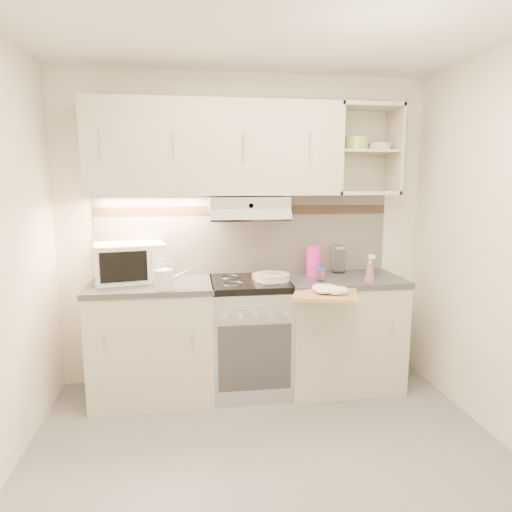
{
  "coord_description": "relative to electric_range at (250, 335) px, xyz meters",
  "views": [
    {
      "loc": [
        -0.45,
        -2.33,
        1.66
      ],
      "look_at": [
        0.03,
        0.95,
        1.11
      ],
      "focal_mm": 32.0,
      "sensor_mm": 36.0,
      "label": 1
    }
  ],
  "objects": [
    {
      "name": "base_cabinet_left",
      "position": [
        -0.75,
        0.0,
        -0.02
      ],
      "size": [
        0.9,
        0.6,
        0.86
      ],
      "primitive_type": "cube",
      "color": "beige",
      "rests_on": "ground"
    },
    {
      "name": "spice_jar",
      "position": [
        0.54,
        -0.11,
        0.5
      ],
      "size": [
        0.07,
        0.07,
        0.1
      ],
      "rotation": [
        0.0,
        0.0,
        -0.25
      ],
      "color": "white",
      "rests_on": "worktop_right"
    },
    {
      "name": "electric_range",
      "position": [
        0.0,
        0.0,
        0.0
      ],
      "size": [
        0.6,
        0.6,
        0.9
      ],
      "color": "#B7B7BC",
      "rests_on": "ground"
    },
    {
      "name": "base_cabinet_right",
      "position": [
        0.75,
        0.0,
        -0.02
      ],
      "size": [
        0.9,
        0.6,
        0.86
      ],
      "primitive_type": "cube",
      "color": "beige",
      "rests_on": "ground"
    },
    {
      "name": "plate_stack",
      "position": [
        0.17,
        -0.04,
        0.48
      ],
      "size": [
        0.27,
        0.27,
        0.06
      ],
      "rotation": [
        0.0,
        0.0,
        -0.29
      ],
      "color": "silver",
      "rests_on": "electric_range"
    },
    {
      "name": "worktop_left",
      "position": [
        -0.75,
        0.0,
        0.43
      ],
      "size": [
        0.92,
        0.62,
        0.04
      ],
      "primitive_type": "cube",
      "color": "#47474C",
      "rests_on": "base_cabinet_left"
    },
    {
      "name": "microwave",
      "position": [
        -0.91,
        0.12,
        0.59
      ],
      "size": [
        0.58,
        0.47,
        0.29
      ],
      "rotation": [
        0.0,
        0.0,
        0.2
      ],
      "color": "white",
      "rests_on": "worktop_left"
    },
    {
      "name": "dish_towel",
      "position": [
        0.52,
        -0.43,
        0.47
      ],
      "size": [
        0.31,
        0.27,
        0.07
      ],
      "primitive_type": null,
      "rotation": [
        0.0,
        0.0,
        -0.17
      ],
      "color": "silver",
      "rests_on": "cutting_board"
    },
    {
      "name": "pink_pitcher",
      "position": [
        0.54,
        0.11,
        0.57
      ],
      "size": [
        0.13,
        0.12,
        0.24
      ],
      "rotation": [
        0.0,
        0.0,
        0.26
      ],
      "color": "#F525A9",
      "rests_on": "worktop_right"
    },
    {
      "name": "cutting_board",
      "position": [
        0.49,
        -0.41,
        0.42
      ],
      "size": [
        0.54,
        0.51,
        0.02
      ],
      "primitive_type": "cube",
      "rotation": [
        0.0,
        0.0,
        -0.32
      ],
      "color": "#AF734D",
      "rests_on": "base_cabinet_right"
    },
    {
      "name": "glass_jar",
      "position": [
        0.78,
        0.19,
        0.56
      ],
      "size": [
        0.12,
        0.12,
        0.22
      ],
      "rotation": [
        0.0,
        0.0,
        -0.24
      ],
      "color": "white",
      "rests_on": "worktop_right"
    },
    {
      "name": "room_shell",
      "position": [
        0.0,
        -0.73,
        1.18
      ],
      "size": [
        3.04,
        2.84,
        2.52
      ],
      "color": "white",
      "rests_on": "ground"
    },
    {
      "name": "worktop_right",
      "position": [
        0.75,
        0.0,
        0.43
      ],
      "size": [
        0.92,
        0.62,
        0.04
      ],
      "primitive_type": "cube",
      "color": "#47474C",
      "rests_on": "base_cabinet_right"
    },
    {
      "name": "watering_can",
      "position": [
        -0.63,
        -0.22,
        0.53
      ],
      "size": [
        0.26,
        0.13,
        0.22
      ],
      "rotation": [
        0.0,
        0.0,
        0.15
      ],
      "color": "silver",
      "rests_on": "worktop_left"
    },
    {
      "name": "spray_bottle",
      "position": [
        0.91,
        -0.17,
        0.53
      ],
      "size": [
        0.08,
        0.08,
        0.22
      ],
      "rotation": [
        0.0,
        0.0,
        -0.04
      ],
      "color": "#FF9AC2",
      "rests_on": "worktop_right"
    },
    {
      "name": "bread_loaf",
      "position": [
        0.1,
        0.03,
        0.47
      ],
      "size": [
        0.16,
        0.16,
        0.04
      ],
      "primitive_type": "cylinder",
      "color": "olive",
      "rests_on": "electric_range"
    },
    {
      "name": "ground",
      "position": [
        0.0,
        -1.1,
        -0.45
      ],
      "size": [
        3.0,
        3.0,
        0.0
      ],
      "primitive_type": "plane",
      "color": "gray",
      "rests_on": "ground"
    }
  ]
}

